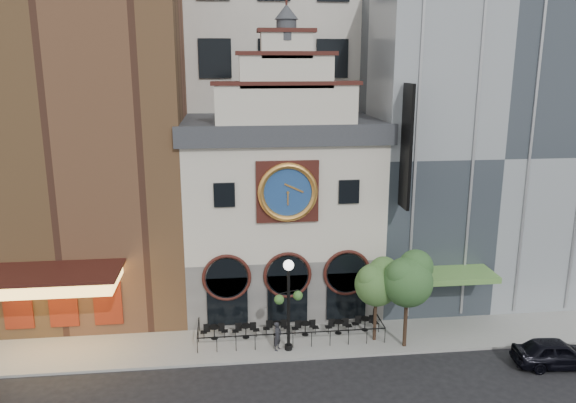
# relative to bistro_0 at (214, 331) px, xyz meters

# --- Properties ---
(ground) EXTENTS (120.00, 120.00, 0.00)m
(ground) POSITION_rel_bistro_0_xyz_m (4.40, -2.78, -0.61)
(ground) COLOR black
(ground) RESTS_ON ground
(sidewalk) EXTENTS (44.00, 5.00, 0.15)m
(sidewalk) POSITION_rel_bistro_0_xyz_m (4.40, -0.28, -0.54)
(sidewalk) COLOR gray
(sidewalk) RESTS_ON ground
(clock_building) EXTENTS (12.60, 8.78, 18.65)m
(clock_building) POSITION_rel_bistro_0_xyz_m (4.40, 5.05, 6.07)
(clock_building) COLOR #605E5B
(clock_building) RESTS_ON ground
(theater_building) EXTENTS (14.00, 15.60, 25.00)m
(theater_building) POSITION_rel_bistro_0_xyz_m (-8.60, 7.18, 11.99)
(theater_building) COLOR brown
(theater_building) RESTS_ON ground
(retail_building) EXTENTS (14.00, 14.40, 20.00)m
(retail_building) POSITION_rel_bistro_0_xyz_m (17.39, 7.21, 9.53)
(retail_building) COLOR gray
(retail_building) RESTS_ON ground
(office_tower) EXTENTS (20.00, 16.00, 40.00)m
(office_tower) POSITION_rel_bistro_0_xyz_m (4.40, 17.22, 19.39)
(office_tower) COLOR beige
(office_tower) RESTS_ON ground
(cafe_railing) EXTENTS (10.60, 2.60, 0.90)m
(cafe_railing) POSITION_rel_bistro_0_xyz_m (4.40, -0.28, -0.01)
(cafe_railing) COLOR black
(cafe_railing) RESTS_ON sidewalk
(bistro_0) EXTENTS (1.58, 0.68, 0.90)m
(bistro_0) POSITION_rel_bistro_0_xyz_m (0.00, 0.00, 0.00)
(bistro_0) COLOR black
(bistro_0) RESTS_ON sidewalk
(bistro_1) EXTENTS (1.58, 0.68, 0.90)m
(bistro_1) POSITION_rel_bistro_0_xyz_m (1.82, -0.07, 0.00)
(bistro_1) COLOR black
(bistro_1) RESTS_ON sidewalk
(bistro_2) EXTENTS (1.58, 0.68, 0.90)m
(bistro_2) POSITION_rel_bistro_0_xyz_m (3.63, 0.06, 0.00)
(bistro_2) COLOR black
(bistro_2) RESTS_ON sidewalk
(bistro_3) EXTENTS (1.58, 0.68, 0.90)m
(bistro_3) POSITION_rel_bistro_0_xyz_m (5.31, -0.13, 0.00)
(bistro_3) COLOR black
(bistro_3) RESTS_ON sidewalk
(bistro_4) EXTENTS (1.58, 0.68, 0.90)m
(bistro_4) POSITION_rel_bistro_0_xyz_m (7.29, -0.16, 0.00)
(bistro_4) COLOR black
(bistro_4) RESTS_ON sidewalk
(bistro_5) EXTENTS (1.58, 0.68, 0.90)m
(bistro_5) POSITION_rel_bistro_0_xyz_m (8.95, 0.07, 0.00)
(bistro_5) COLOR black
(bistro_5) RESTS_ON sidewalk
(car_right) EXTENTS (4.65, 2.19, 1.54)m
(car_right) POSITION_rel_bistro_0_xyz_m (18.11, -4.84, 0.15)
(car_right) COLOR black
(car_right) RESTS_ON ground
(pedestrian) EXTENTS (0.66, 0.72, 1.66)m
(pedestrian) POSITION_rel_bistro_0_xyz_m (3.53, -1.68, 0.37)
(pedestrian) COLOR black
(pedestrian) RESTS_ON sidewalk
(lamppost) EXTENTS (1.62, 0.95, 5.29)m
(lamppost) POSITION_rel_bistro_0_xyz_m (4.14, -1.74, 2.81)
(lamppost) COLOR black
(lamppost) RESTS_ON sidewalk
(tree_left) EXTENTS (2.89, 2.79, 5.57)m
(tree_left) POSITION_rel_bistro_0_xyz_m (10.75, -2.01, 3.62)
(tree_left) COLOR #382619
(tree_left) RESTS_ON sidewalk
(tree_right) EXTENTS (2.56, 2.46, 4.93)m
(tree_right) POSITION_rel_bistro_0_xyz_m (9.25, -1.11, 3.15)
(tree_right) COLOR #382619
(tree_right) RESTS_ON sidewalk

